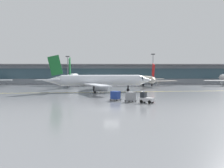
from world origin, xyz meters
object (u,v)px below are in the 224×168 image
gate_airplane_1 (73,78)px  cargo_dolly_lead (131,96)px  taxiing_regional_jet (100,81)px  apron_light_mast_1 (68,69)px  gate_airplane_2 (147,79)px  apron_light_mast_2 (153,68)px  cargo_dolly_trailing (115,95)px  baggage_tug (146,98)px

gate_airplane_1 → cargo_dolly_lead: (19.00, -53.31, -2.29)m
gate_airplane_1 → taxiing_regional_jet: (11.90, -29.00, -0.08)m
apron_light_mast_1 → gate_airplane_2: bearing=-22.7°
gate_airplane_2 → apron_light_mast_2: bearing=-25.2°
cargo_dolly_trailing → apron_light_mast_2: (19.34, 63.29, 6.76)m
apron_light_mast_2 → gate_airplane_2: bearing=-111.5°
gate_airplane_2 → apron_light_mast_1: size_ratio=2.05×
gate_airplane_1 → cargo_dolly_lead: 56.64m
baggage_tug → apron_light_mast_1: 75.45m
gate_airplane_1 → apron_light_mast_1: apron_light_mast_1 is taller
baggage_tug → gate_airplane_1: bearing=145.5°
taxiing_regional_jet → apron_light_mast_2: bearing=53.4°
apron_light_mast_2 → cargo_dolly_lead: bearing=-104.1°
cargo_dolly_trailing → apron_light_mast_2: 66.52m
gate_airplane_1 → baggage_tug: gate_airplane_1 is taller
cargo_dolly_lead → apron_light_mast_2: bearing=109.9°
taxiing_regional_jet → baggage_tug: bearing=-76.1°
gate_airplane_2 → taxiing_regional_jet: taxiing_regional_jet is taller
gate_airplane_2 → apron_light_mast_1: 38.83m
gate_airplane_1 → gate_airplane_2: gate_airplane_1 is taller
gate_airplane_2 → cargo_dolly_trailing: 53.60m
apron_light_mast_1 → apron_light_mast_2: 40.33m
apron_light_mast_1 → apron_light_mast_2: apron_light_mast_2 is taller
taxiing_regional_jet → cargo_dolly_trailing: bearing=-86.3°
gate_airplane_2 → apron_light_mast_1: (-35.56, 14.88, 4.65)m
baggage_tug → cargo_dolly_trailing: (-5.78, 3.89, 0.16)m
baggage_tug → cargo_dolly_trailing: baggage_tug is taller
gate_airplane_2 → cargo_dolly_trailing: size_ratio=10.39×
gate_airplane_2 → baggage_tug: 56.16m
apron_light_mast_1 → taxiing_regional_jet: bearing=-69.2°
baggage_tug → taxiing_regional_jet: bearing=144.7°
cargo_dolly_lead → baggage_tug: bearing=-0.0°
cargo_dolly_trailing → apron_light_mast_1: 69.89m
taxiing_regional_jet → cargo_dolly_trailing: 22.78m
gate_airplane_2 → baggage_tug: bearing=167.2°
baggage_tug → cargo_dolly_lead: 3.37m
baggage_tug → gate_airplane_2: bearing=114.8°
baggage_tug → apron_light_mast_2: apron_light_mast_2 is taller
cargo_dolly_lead → cargo_dolly_trailing: 3.59m
gate_airplane_1 → cargo_dolly_trailing: bearing=-165.2°
apron_light_mast_1 → apron_light_mast_2: size_ratio=0.94×
gate_airplane_2 → taxiing_regional_jet: size_ratio=0.83×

